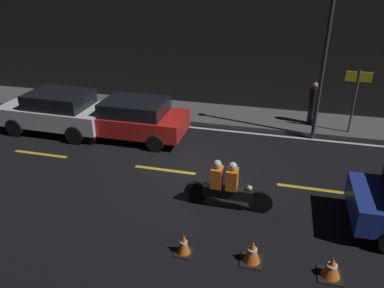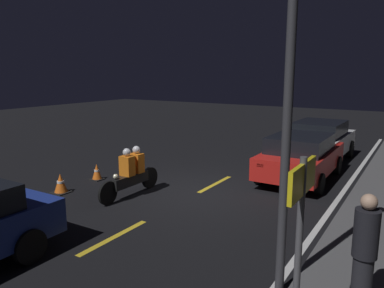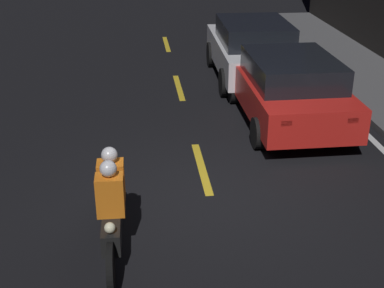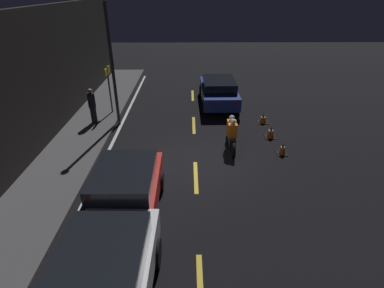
# 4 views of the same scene
# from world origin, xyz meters

# --- Properties ---
(ground_plane) EXTENTS (56.00, 56.00, 0.00)m
(ground_plane) POSITION_xyz_m (0.00, 0.00, 0.00)
(ground_plane) COLOR black
(raised_curb) EXTENTS (28.00, 2.34, 0.14)m
(raised_curb) POSITION_xyz_m (0.00, 4.97, 0.07)
(raised_curb) COLOR #4C4C4F
(raised_curb) RESTS_ON ground
(building_front) EXTENTS (28.00, 0.30, 5.34)m
(building_front) POSITION_xyz_m (0.00, 6.29, 2.67)
(building_front) COLOR black
(building_front) RESTS_ON ground
(lane_dash_c) EXTENTS (2.00, 0.14, 0.01)m
(lane_dash_c) POSITION_xyz_m (-1.00, 0.00, 0.00)
(lane_dash_c) COLOR gold
(lane_dash_c) RESTS_ON ground
(lane_dash_d) EXTENTS (2.00, 0.14, 0.01)m
(lane_dash_d) POSITION_xyz_m (3.50, 0.00, 0.00)
(lane_dash_d) COLOR gold
(lane_dash_d) RESTS_ON ground
(lane_dash_e) EXTENTS (2.00, 0.14, 0.01)m
(lane_dash_e) POSITION_xyz_m (8.00, 0.00, 0.00)
(lane_dash_e) COLOR gold
(lane_dash_e) RESTS_ON ground
(lane_solid_kerb) EXTENTS (25.20, 0.14, 0.01)m
(lane_solid_kerb) POSITION_xyz_m (0.00, 3.55, 0.00)
(lane_solid_kerb) COLOR silver
(lane_solid_kerb) RESTS_ON ground
(sedan_white) EXTENTS (4.16, 2.07, 1.57)m
(sedan_white) POSITION_xyz_m (-5.94, 1.97, 0.84)
(sedan_white) COLOR silver
(sedan_white) RESTS_ON ground
(taxi_red) EXTENTS (4.11, 2.01, 1.48)m
(taxi_red) POSITION_xyz_m (-2.95, 2.08, 0.78)
(taxi_red) COLOR red
(taxi_red) RESTS_ON ground
(sedan_blue) EXTENTS (4.47, 2.06, 1.48)m
(sedan_blue) POSITION_xyz_m (6.44, -1.44, 0.79)
(sedan_blue) COLOR navy
(sedan_blue) RESTS_ON ground
(motorcycle) EXTENTS (2.38, 0.37, 1.39)m
(motorcycle) POSITION_xyz_m (1.18, -1.51, 0.65)
(motorcycle) COLOR black
(motorcycle) RESTS_ON ground
(traffic_cone_near) EXTENTS (0.39, 0.39, 0.53)m
(traffic_cone_near) POSITION_xyz_m (0.59, -3.51, 0.26)
(traffic_cone_near) COLOR black
(traffic_cone_near) RESTS_ON ground
(traffic_cone_mid) EXTENTS (0.48, 0.48, 0.57)m
(traffic_cone_mid) POSITION_xyz_m (2.11, -3.40, 0.28)
(traffic_cone_mid) COLOR black
(traffic_cone_mid) RESTS_ON ground
(traffic_cone_far) EXTENTS (0.51, 0.51, 0.49)m
(traffic_cone_far) POSITION_xyz_m (3.75, -3.43, 0.24)
(traffic_cone_far) COLOR black
(traffic_cone_far) RESTS_ON ground
(pedestrian) EXTENTS (0.34, 0.34, 1.68)m
(pedestrian) POSITION_xyz_m (3.56, 4.81, 1.00)
(pedestrian) COLOR black
(pedestrian) RESTS_ON raised_curb
(shop_sign) EXTENTS (0.90, 0.08, 2.40)m
(shop_sign) POSITION_xyz_m (4.94, 4.27, 1.83)
(shop_sign) COLOR #4C4C51
(shop_sign) RESTS_ON raised_curb
(street_lamp) EXTENTS (0.28, 0.28, 5.76)m
(street_lamp) POSITION_xyz_m (3.62, 3.65, 3.24)
(street_lamp) COLOR #333338
(street_lamp) RESTS_ON ground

